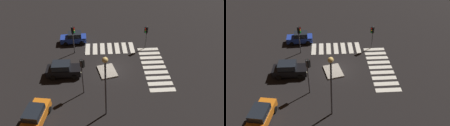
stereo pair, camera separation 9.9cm
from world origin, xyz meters
TOP-DOWN VIEW (x-y plane):
  - ground_plane at (0.00, 0.00)m, footprint 80.00×80.00m
  - traffic_island at (-0.59, 0.69)m, footprint 3.38×2.83m
  - car_orange at (-8.39, 8.42)m, footprint 4.50×2.57m
  - car_black at (-0.93, 6.41)m, footprint 2.16×4.51m
  - car_blue at (7.41, 5.67)m, footprint 2.11×4.20m
  - traffic_light_north at (4.27, 5.28)m, footprint 0.54×0.53m
  - traffic_light_east at (4.94, -5.44)m, footprint 0.54×0.53m
  - traffic_light_west at (-4.33, 3.59)m, footprint 0.53×0.54m
  - street_lamp at (-7.87, 1.15)m, footprint 0.56×0.56m
  - crosswalk_near at (0.00, -5.90)m, footprint 9.90×3.20m
  - crosswalk_side at (5.26, 0.00)m, footprint 3.20×7.60m

SIDE VIEW (x-z plane):
  - ground_plane at x=0.00m, z-range 0.00..0.00m
  - crosswalk_near at x=0.00m, z-range 0.00..0.02m
  - crosswalk_side at x=5.26m, z-range 0.00..0.02m
  - traffic_island at x=-0.59m, z-range 0.00..0.18m
  - car_blue at x=7.41m, z-range -0.02..1.78m
  - car_orange at x=-8.39m, z-range -0.02..1.85m
  - car_black at x=-0.93m, z-range -0.02..1.93m
  - traffic_light_east at x=4.94m, z-range 0.96..4.67m
  - traffic_light_north at x=4.27m, z-range 1.13..5.53m
  - traffic_light_west at x=-4.33m, z-range 1.22..5.98m
  - street_lamp at x=-7.87m, z-range 1.37..8.81m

